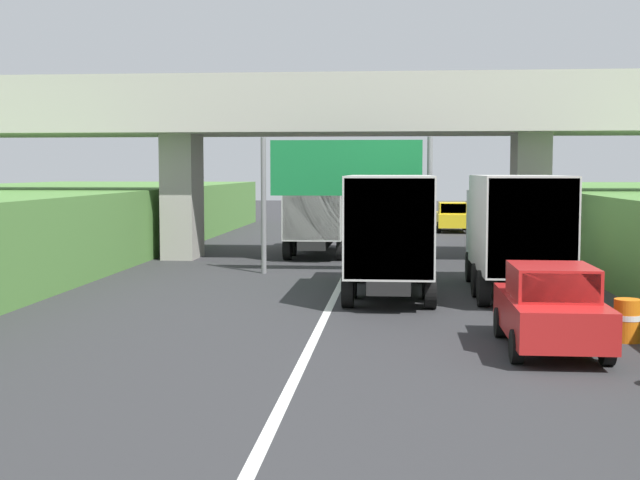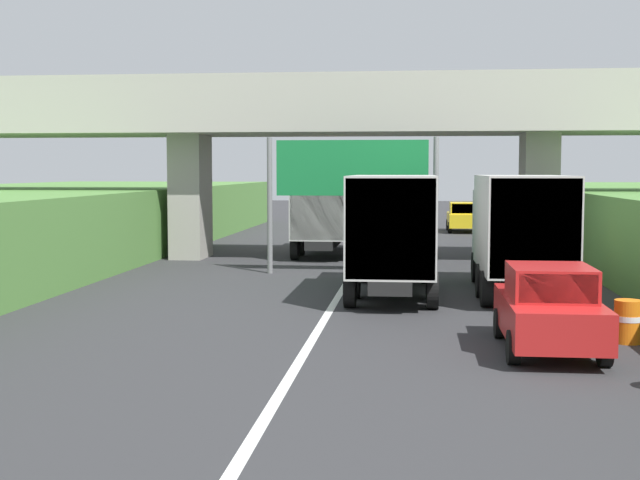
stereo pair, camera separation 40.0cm
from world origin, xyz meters
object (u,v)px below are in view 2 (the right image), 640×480
object	(u,v)px
truck_green	(394,228)
truck_silver	(519,228)
truck_orange	(327,209)
construction_barrel_3	(586,293)
car_red	(549,309)
construction_barrel_5	(542,260)
construction_barrel_2	(628,321)
car_yellow	(463,217)
overhead_highway_sign	(352,175)
construction_barrel_4	(561,274)

from	to	relation	value
truck_green	truck_silver	xyz separation A→B (m)	(3.55, 0.50, 0.00)
truck_orange	construction_barrel_3	distance (m)	16.09
car_red	construction_barrel_5	world-z (taller)	car_red
truck_silver	construction_barrel_2	bearing A→B (deg)	-77.84
truck_green	construction_barrel_2	distance (m)	8.14
car_yellow	construction_barrel_3	world-z (taller)	car_yellow
car_yellow	construction_barrel_5	bearing A→B (deg)	-85.35
overhead_highway_sign	construction_barrel_5	world-z (taller)	overhead_highway_sign
truck_orange	construction_barrel_5	xyz separation A→B (m)	(8.14, -5.59, -1.47)
car_red	construction_barrel_2	size ratio (longest dim) A/B	4.56
construction_barrel_4	truck_green	bearing A→B (deg)	-158.13
car_red	car_yellow	xyz separation A→B (m)	(0.20, 33.35, 0.00)
overhead_highway_sign	truck_green	size ratio (longest dim) A/B	0.81
overhead_highway_sign	car_red	world-z (taller)	overhead_highway_sign
truck_green	truck_silver	size ratio (longest dim) A/B	1.00
car_yellow	construction_barrel_4	distance (m)	24.10
car_red	construction_barrel_5	xyz separation A→B (m)	(1.82, 13.44, -0.40)
car_red	construction_barrel_3	world-z (taller)	car_red
truck_green	car_yellow	xyz separation A→B (m)	(3.44, 26.06, -1.08)
truck_orange	overhead_highway_sign	bearing A→B (deg)	-77.34
truck_orange	construction_barrel_3	xyz separation A→B (m)	(8.05, -13.86, -1.47)
overhead_highway_sign	construction_barrel_3	bearing A→B (deg)	-47.19
construction_barrel_2	construction_barrel_4	xyz separation A→B (m)	(0.01, 8.26, 0.00)
construction_barrel_3	construction_barrel_4	world-z (taller)	same
truck_silver	car_yellow	xyz separation A→B (m)	(-0.11, 25.56, -1.08)
overhead_highway_sign	truck_orange	size ratio (longest dim) A/B	0.81
car_red	construction_barrel_4	distance (m)	9.49
car_red	construction_barrel_2	bearing A→B (deg)	30.55
truck_orange	construction_barrel_4	bearing A→B (deg)	-50.20
construction_barrel_2	construction_barrel_3	xyz separation A→B (m)	(-0.04, 4.13, 0.00)
truck_silver	car_red	distance (m)	7.87
truck_orange	construction_barrel_4	size ratio (longest dim) A/B	8.11
car_yellow	construction_barrel_5	size ratio (longest dim) A/B	4.56
truck_orange	construction_barrel_5	size ratio (longest dim) A/B	8.11
construction_barrel_3	construction_barrel_4	distance (m)	4.13
car_yellow	construction_barrel_3	distance (m)	28.22
truck_orange	car_yellow	xyz separation A→B (m)	(6.52, 14.32, -1.08)
overhead_highway_sign	car_red	size ratio (longest dim) A/B	1.43
construction_barrel_4	overhead_highway_sign	bearing A→B (deg)	156.13
construction_barrel_5	car_red	bearing A→B (deg)	-97.72
construction_barrel_4	truck_orange	bearing A→B (deg)	129.80
overhead_highway_sign	construction_barrel_3	size ratio (longest dim) A/B	6.53
truck_silver	car_red	size ratio (longest dim) A/B	1.78
car_yellow	construction_barrel_4	world-z (taller)	car_yellow
construction_barrel_2	car_yellow	bearing A→B (deg)	92.77
construction_barrel_2	car_red	bearing A→B (deg)	-149.45
construction_barrel_2	construction_barrel_4	bearing A→B (deg)	89.91
truck_silver	construction_barrel_5	bearing A→B (deg)	75.08
construction_barrel_3	construction_barrel_5	world-z (taller)	same
car_yellow	car_red	bearing A→B (deg)	-90.35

